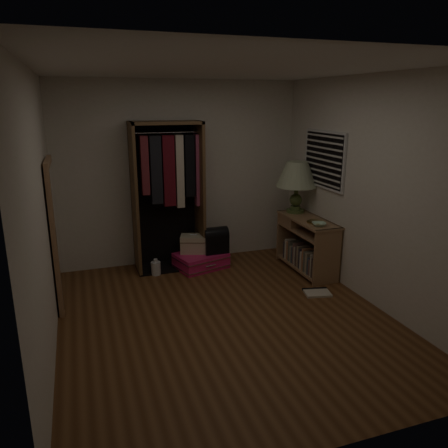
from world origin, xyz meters
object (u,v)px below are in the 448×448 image
at_px(open_wardrobe, 169,183).
at_px(white_jug, 156,268).
at_px(black_bag, 215,239).
at_px(pink_suitcase, 201,260).
at_px(floor_mirror, 56,234).
at_px(console_bookshelf, 306,242).
at_px(train_case, 194,244).
at_px(table_lamp, 297,175).

relative_size(open_wardrobe, white_jug, 9.03).
relative_size(black_bag, white_jug, 1.65).
xyz_separation_m(pink_suitcase, white_jug, (-0.66, -0.05, -0.01)).
xyz_separation_m(floor_mirror, white_jug, (1.20, 0.51, -0.75)).
bearing_deg(white_jug, console_bookshelf, -13.10).
xyz_separation_m(train_case, table_lamp, (1.46, -0.26, 0.94)).
distance_m(train_case, black_bag, 0.32).
xyz_separation_m(train_case, black_bag, (0.29, -0.10, 0.07)).
height_order(console_bookshelf, table_lamp, table_lamp).
height_order(console_bookshelf, train_case, console_bookshelf).
relative_size(floor_mirror, pink_suitcase, 2.08).
distance_m(train_case, white_jug, 0.64).
bearing_deg(black_bag, train_case, 159.90).
distance_m(floor_mirror, train_case, 1.96).
distance_m(floor_mirror, black_bag, 2.19).
height_order(console_bookshelf, floor_mirror, floor_mirror).
xyz_separation_m(black_bag, white_jug, (-0.87, -0.04, -0.31)).
bearing_deg(floor_mirror, open_wardrobe, 27.55).
bearing_deg(console_bookshelf, table_lamp, 89.50).
xyz_separation_m(floor_mirror, table_lamp, (3.24, 0.38, 0.44)).
height_order(pink_suitcase, black_bag, black_bag).
relative_size(console_bookshelf, black_bag, 2.99).
bearing_deg(train_case, pink_suitcase, -26.72).
distance_m(open_wardrobe, table_lamp, 1.81).
height_order(pink_suitcase, train_case, train_case).
distance_m(black_bag, white_jug, 0.93).
xyz_separation_m(floor_mirror, train_case, (1.78, 0.65, -0.51)).
distance_m(console_bookshelf, table_lamp, 0.96).
bearing_deg(white_jug, train_case, 13.41).
height_order(console_bookshelf, white_jug, console_bookshelf).
distance_m(open_wardrobe, black_bag, 1.03).
height_order(console_bookshelf, black_bag, console_bookshelf).
xyz_separation_m(floor_mirror, pink_suitcase, (1.86, 0.56, -0.74)).
relative_size(black_bag, table_lamp, 0.51).
xyz_separation_m(table_lamp, white_jug, (-2.04, 0.12, -1.19)).
bearing_deg(white_jug, table_lamp, -3.48).
bearing_deg(pink_suitcase, console_bookshelf, -36.59).
bearing_deg(table_lamp, black_bag, 172.23).
height_order(open_wardrobe, white_jug, open_wardrobe).
xyz_separation_m(open_wardrobe, floor_mirror, (-1.48, -0.77, -0.36)).
relative_size(open_wardrobe, train_case, 4.74).
bearing_deg(train_case, white_jug, -147.67).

